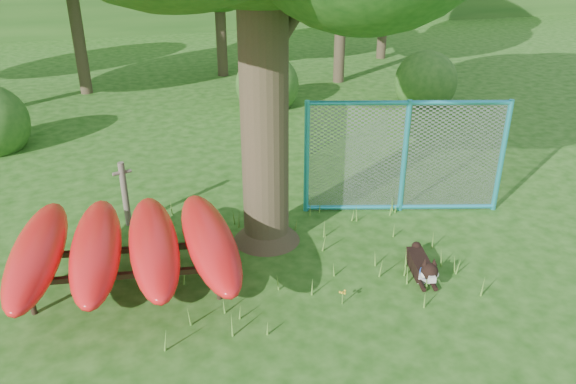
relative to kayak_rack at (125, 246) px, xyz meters
name	(u,v)px	position (x,y,z in m)	size (l,w,h in m)	color
ground	(300,293)	(2.26, -0.73, -0.75)	(80.00, 80.00, 0.00)	#19480E
wooden_post	(125,193)	(0.07, 2.05, -0.14)	(0.32, 0.14, 1.16)	brown
kayak_rack	(125,246)	(0.00, 0.00, 0.00)	(3.04, 3.22, 0.98)	black
husky_dog	(423,267)	(4.10, -0.88, -0.58)	(0.45, 1.04, 0.47)	black
fence_section	(405,157)	(4.80, 1.17, 0.28)	(3.39, 1.08, 3.42)	#2AA7C7
wildflower_clump	(343,293)	(2.73, -1.14, -0.58)	(0.10, 0.09, 0.21)	#598F2E
shrub_right	(423,102)	(8.76, 7.27, -0.75)	(1.80, 1.80, 1.80)	#27551B
shrub_mid	(267,106)	(4.26, 8.27, -0.75)	(1.80, 1.80, 1.80)	#27551B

